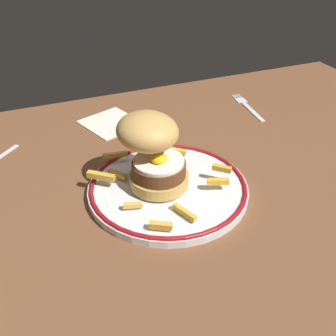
{
  "coord_description": "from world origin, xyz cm",
  "views": [
    {
      "loc": [
        -19.03,
        -45.96,
        39.36
      ],
      "look_at": [
        0.59,
        2.09,
        4.6
      ],
      "focal_mm": 43.59,
      "sensor_mm": 36.0,
      "label": 1
    }
  ],
  "objects": [
    {
      "name": "ground_plane",
      "position": [
        0.0,
        0.0,
        -2.0
      ],
      "size": [
        127.85,
        85.29,
        4.0
      ],
      "primitive_type": "cube",
      "color": "brown"
    },
    {
      "name": "dinner_plate",
      "position": [
        0.59,
        2.09,
        0.84
      ],
      "size": [
        25.31,
        25.31,
        1.6
      ],
      "color": "silver",
      "rests_on": "ground_plane"
    },
    {
      "name": "burger",
      "position": [
        -1.23,
        3.84,
        7.44
      ],
      "size": [
        13.57,
        13.51,
        11.55
      ],
      "color": "tan",
      "rests_on": "dinner_plate"
    },
    {
      "name": "fries_pile",
      "position": [
        -1.46,
        3.46,
        2.48
      ],
      "size": [
        21.41,
        20.88,
        2.55
      ],
      "color": "gold",
      "rests_on": "dinner_plate"
    },
    {
      "name": "fork",
      "position": [
        28.98,
        24.57,
        0.18
      ],
      "size": [
        2.87,
        14.47,
        0.36
      ],
      "color": "silver",
      "rests_on": "ground_plane"
    },
    {
      "name": "napkin",
      "position": [
        -1.4,
        28.34,
        0.2
      ],
      "size": [
        13.39,
        13.83,
        0.4
      ],
      "primitive_type": "cube",
      "rotation": [
        0.0,
        0.0,
        0.35
      ],
      "color": "silver",
      "rests_on": "ground_plane"
    }
  ]
}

